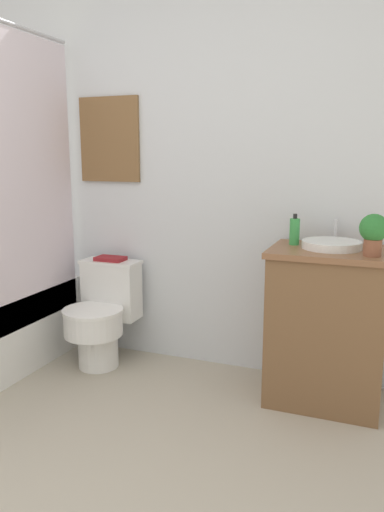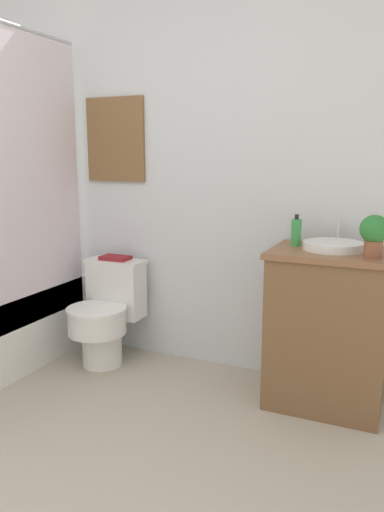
# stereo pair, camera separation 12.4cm
# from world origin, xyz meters

# --- Properties ---
(wall_back) EXTENTS (3.54, 0.07, 2.50)m
(wall_back) POSITION_xyz_m (-0.01, 2.03, 1.25)
(wall_back) COLOR silver
(wall_back) RESTS_ON ground_plane
(toilet) EXTENTS (0.37, 0.49, 0.64)m
(toilet) POSITION_xyz_m (-0.39, 1.75, 0.32)
(toilet) COLOR white
(toilet) RESTS_ON ground_plane
(vanity) EXTENTS (0.60, 0.46, 0.82)m
(vanity) POSITION_xyz_m (0.96, 1.76, 0.41)
(vanity) COLOR brown
(vanity) RESTS_ON ground_plane
(sink) EXTENTS (0.30, 0.33, 0.13)m
(sink) POSITION_xyz_m (0.96, 1.78, 0.84)
(sink) COLOR white
(sink) RESTS_ON vanity
(soap_bottle) EXTENTS (0.05, 0.05, 0.16)m
(soap_bottle) POSITION_xyz_m (0.77, 1.82, 0.89)
(soap_bottle) COLOR green
(soap_bottle) RESTS_ON vanity
(potted_plant) EXTENTS (0.13, 0.13, 0.20)m
(potted_plant) POSITION_xyz_m (1.16, 1.65, 0.94)
(potted_plant) COLOR brown
(potted_plant) RESTS_ON vanity
(book_on_tank) EXTENTS (0.18, 0.12, 0.02)m
(book_on_tank) POSITION_xyz_m (-0.39, 1.87, 0.65)
(book_on_tank) COLOR maroon
(book_on_tank) RESTS_ON toilet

